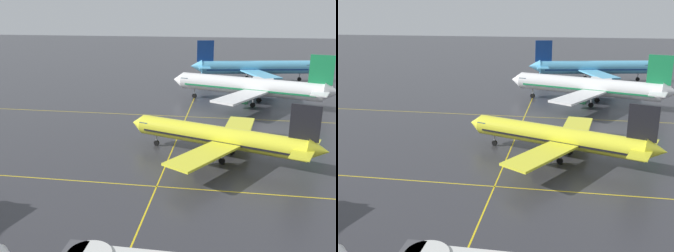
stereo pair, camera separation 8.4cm
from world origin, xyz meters
The scene contains 4 objects.
airliner_second_row centered at (7.94, 44.76, 3.46)m, with size 31.61×27.07×10.14m.
airliner_third_row centered at (14.02, 81.64, 4.40)m, with size 40.41×34.55×12.87m.
airliner_far_left_stand centered at (16.57, 113.40, 4.41)m, with size 41.41×35.24×12.92m.
taxiway_markings centered at (0.00, 32.95, 0.00)m, with size 144.90×115.32×0.01m.
Camera 1 is at (9.00, -13.58, 23.01)m, focal length 41.67 mm.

